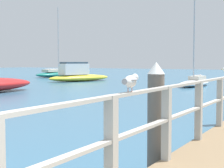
% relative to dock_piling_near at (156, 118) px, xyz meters
% --- Properties ---
extents(dock_piling_near, '(0.29, 0.29, 1.90)m').
position_rel_dock_piling_near_xyz_m(dock_piling_near, '(0.00, 0.00, 0.00)').
color(dock_piling_near, '#6B6056').
rests_on(dock_piling_near, ground_plane).
extents(seagull_foreground, '(0.21, 0.48, 0.21)m').
position_rel_dock_piling_near_xyz_m(seagull_foreground, '(0.38, -1.64, 0.72)').
color(seagull_foreground, white).
rests_on(seagull_foreground, pier_railing).
extents(boat_1, '(4.16, 6.97, 1.84)m').
position_rel_dock_piling_near_xyz_m(boat_1, '(-17.50, 21.76, -0.35)').
color(boat_1, gold).
rests_on(boat_1, ground_plane).
extents(boat_4, '(1.72, 4.99, 6.57)m').
position_rel_dock_piling_near_xyz_m(boat_4, '(-5.86, 20.88, -0.63)').
color(boat_4, white).
rests_on(boat_4, ground_plane).
extents(boat_5, '(2.78, 6.49, 8.40)m').
position_rel_dock_piling_near_xyz_m(boat_5, '(-25.10, 27.76, -0.57)').
color(boat_5, '#197266').
rests_on(boat_5, ground_plane).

